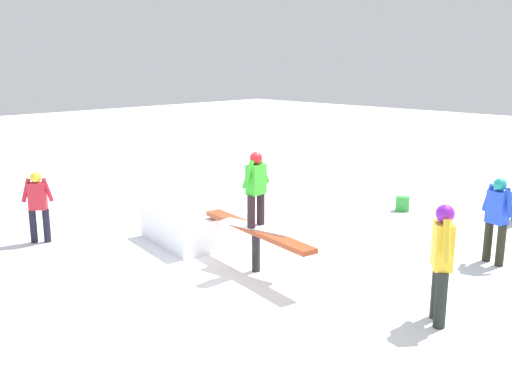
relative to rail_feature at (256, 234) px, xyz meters
The scene contains 8 objects.
ground_plane 0.65m from the rail_feature, ahead, with size 60.00×60.00×0.00m, color white.
rail_feature is the anchor object (origin of this frame).
snow_kicker_ramp 2.06m from the rail_feature, behind, with size 1.80×1.50×0.62m, color white.
main_rider_on_rail 0.71m from the rail_feature, ahead, with size 1.38×0.68×1.26m.
bystander_yellow 3.09m from the rail_feature, ahead, with size 0.50×0.63×1.63m.
bystander_red 4.42m from the rail_feature, 155.28° to the right, with size 0.43×0.52×1.38m.
bystander_blue 4.11m from the rail_feature, 50.35° to the left, with size 0.63×0.30×1.50m.
backpack_on_snow 5.17m from the rail_feature, 93.84° to the left, with size 0.30×0.22×0.34m, color green.
Camera 1 is at (6.33, -6.30, 3.43)m, focal length 40.00 mm.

